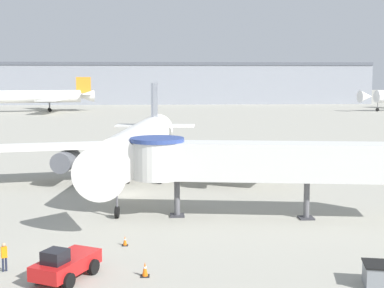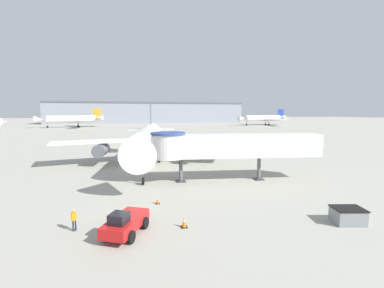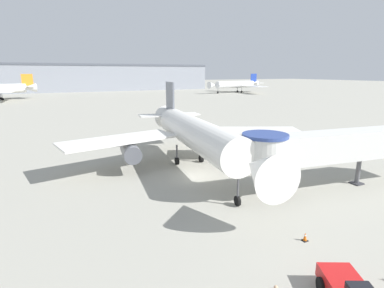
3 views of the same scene
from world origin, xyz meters
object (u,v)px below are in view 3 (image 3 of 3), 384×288
at_px(main_airplane, 194,134).
at_px(traffic_cone_near_nose, 305,237).
at_px(jet_bridge, 327,146).
at_px(background_jet_blue_tail, 237,84).

relative_size(main_airplane, traffic_cone_near_nose, 49.76).
bearing_deg(jet_bridge, background_jet_blue_tail, 66.98).
bearing_deg(jet_bridge, traffic_cone_near_nose, -137.21).
xyz_separation_m(traffic_cone_near_nose, background_jet_blue_tail, (84.41, 132.45, 4.35)).
distance_m(main_airplane, jet_bridge, 14.51).
height_order(main_airplane, jet_bridge, main_airplane).
bearing_deg(background_jet_blue_tail, traffic_cone_near_nose, -41.83).
relative_size(main_airplane, jet_bridge, 1.50).
height_order(main_airplane, background_jet_blue_tail, background_jet_blue_tail).
xyz_separation_m(main_airplane, jet_bridge, (8.57, -11.71, 0.15)).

